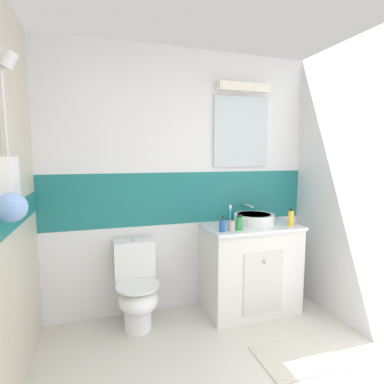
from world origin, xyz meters
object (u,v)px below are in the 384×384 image
(lotion_bottle_short, at_px, (239,223))
(soap_dispenser, at_px, (222,226))
(sink_basin, at_px, (254,218))
(toilet, at_px, (137,288))
(deodorant_spray_can, at_px, (291,218))
(toothbrush_cup, at_px, (231,224))

(lotion_bottle_short, bearing_deg, soap_dispenser, -177.59)
(lotion_bottle_short, bearing_deg, sink_basin, 38.01)
(toilet, distance_m, deodorant_spray_can, 1.55)
(sink_basin, height_order, toilet, sink_basin)
(soap_dispenser, height_order, deodorant_spray_can, deodorant_spray_can)
(deodorant_spray_can, xyz_separation_m, lotion_bottle_short, (-0.53, 0.01, -0.01))
(deodorant_spray_can, relative_size, lotion_bottle_short, 1.21)
(deodorant_spray_can, bearing_deg, sink_basin, 141.79)
(soap_dispenser, distance_m, deodorant_spray_can, 0.70)
(toilet, xyz_separation_m, soap_dispenser, (0.73, -0.18, 0.55))
(sink_basin, relative_size, toothbrush_cup, 1.89)
(deodorant_spray_can, height_order, lotion_bottle_short, deodorant_spray_can)
(toothbrush_cup, relative_size, soap_dispenser, 1.62)
(toothbrush_cup, bearing_deg, deodorant_spray_can, -0.83)
(toothbrush_cup, xyz_separation_m, deodorant_spray_can, (0.61, -0.01, 0.02))
(toilet, distance_m, soap_dispenser, 0.93)
(toothbrush_cup, xyz_separation_m, lotion_bottle_short, (0.08, 0.00, 0.01))
(toothbrush_cup, bearing_deg, lotion_bottle_short, 2.61)
(sink_basin, bearing_deg, deodorant_spray_can, -38.21)
(soap_dispenser, distance_m, lotion_bottle_short, 0.17)
(lotion_bottle_short, bearing_deg, toothbrush_cup, -177.39)
(sink_basin, relative_size, lotion_bottle_short, 3.14)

